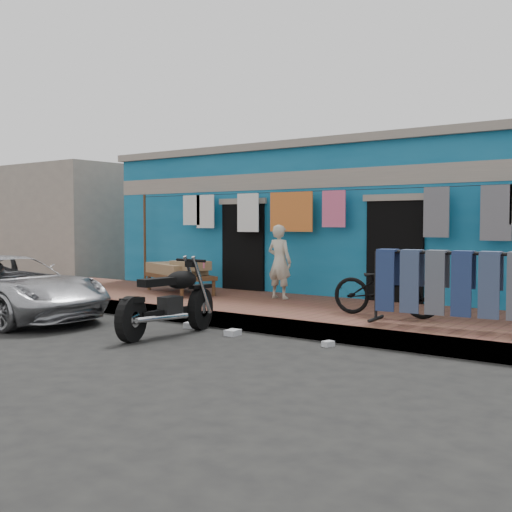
{
  "coord_description": "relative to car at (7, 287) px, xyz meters",
  "views": [
    {
      "loc": [
        6.26,
        -6.34,
        1.7
      ],
      "look_at": [
        0.0,
        2.0,
        1.15
      ],
      "focal_mm": 45.0,
      "sensor_mm": 36.0,
      "label": 1
    }
  ],
  "objects": [
    {
      "name": "curb",
      "position": [
        3.89,
        1.6,
        -0.45
      ],
      "size": [
        28.0,
        0.1,
        0.25
      ],
      "primitive_type": "cube",
      "color": "gray",
      "rests_on": "ground"
    },
    {
      "name": "ground",
      "position": [
        3.89,
        0.05,
        -0.58
      ],
      "size": [
        80.0,
        80.0,
        0.0
      ],
      "primitive_type": "plane",
      "color": "black",
      "rests_on": "ground"
    },
    {
      "name": "building",
      "position": [
        3.89,
        7.03,
        1.11
      ],
      "size": [
        12.2,
        5.2,
        3.36
      ],
      "color": "#105D89",
      "rests_on": "ground"
    },
    {
      "name": "litter_b",
      "position": [
        5.72,
        1.25,
        -0.54
      ],
      "size": [
        0.15,
        0.18,
        0.08
      ],
      "primitive_type": "cube",
      "rotation": [
        0.0,
        0.0,
        1.31
      ],
      "color": "silver",
      "rests_on": "ground"
    },
    {
      "name": "litter_a",
      "position": [
        3.18,
        1.25,
        -0.53
      ],
      "size": [
        0.24,
        0.21,
        0.09
      ],
      "primitive_type": "cube",
      "rotation": [
        0.0,
        0.0,
        0.26
      ],
      "color": "silver",
      "rests_on": "ground"
    },
    {
      "name": "litter_c",
      "position": [
        4.14,
        1.12,
        -0.53
      ],
      "size": [
        0.19,
        0.24,
        0.09
      ],
      "primitive_type": "cube",
      "rotation": [
        0.0,
        0.0,
        1.64
      ],
      "color": "silver",
      "rests_on": "ground"
    },
    {
      "name": "neighbor_left",
      "position": [
        -7.11,
        7.05,
        1.12
      ],
      "size": [
        6.0,
        5.0,
        3.4
      ],
      "primitive_type": "cube",
      "color": "#9E9384",
      "rests_on": "ground"
    },
    {
      "name": "jeans_rack",
      "position": [
        6.98,
        2.43,
        0.22
      ],
      "size": [
        2.37,
        0.9,
        1.09
      ],
      "primitive_type": null,
      "rotation": [
        0.0,
        0.0,
        0.1
      ],
      "color": "black",
      "rests_on": "sidewalk"
    },
    {
      "name": "clothesline",
      "position": [
        3.81,
        4.3,
        1.24
      ],
      "size": [
        10.06,
        0.06,
        2.1
      ],
      "color": "brown",
      "rests_on": "sidewalk"
    },
    {
      "name": "seated_person",
      "position": [
        3.23,
        3.66,
        0.38
      ],
      "size": [
        0.52,
        0.35,
        1.4
      ],
      "primitive_type": "imported",
      "rotation": [
        0.0,
        0.0,
        3.11
      ],
      "color": "beige",
      "rests_on": "sidewalk"
    },
    {
      "name": "car",
      "position": [
        0.0,
        0.0,
        0.0
      ],
      "size": [
        4.15,
        1.99,
        1.15
      ],
      "primitive_type": "imported",
      "rotation": [
        0.0,
        0.0,
        1.6
      ],
      "color": "#B0B1B5",
      "rests_on": "ground"
    },
    {
      "name": "sidewalk",
      "position": [
        3.89,
        3.05,
        -0.45
      ],
      "size": [
        28.0,
        3.0,
        0.25
      ],
      "primitive_type": "cube",
      "color": "brown",
      "rests_on": "ground"
    },
    {
      "name": "bicycle",
      "position": [
        5.85,
        2.79,
        0.22
      ],
      "size": [
        1.75,
        0.8,
        1.09
      ],
      "primitive_type": "imported",
      "rotation": [
        0.0,
        0.0,
        1.7
      ],
      "color": "black",
      "rests_on": "sidewalk"
    },
    {
      "name": "motorcycle",
      "position": [
        3.36,
        0.54,
        -0.01
      ],
      "size": [
        0.79,
        1.81,
        1.13
      ],
      "primitive_type": null,
      "rotation": [
        0.0,
        0.0,
        -0.05
      ],
      "color": "black",
      "rests_on": "ground"
    },
    {
      "name": "charpoy",
      "position": [
        1.01,
        3.28,
        -0.0
      ],
      "size": [
        2.55,
        2.24,
        0.64
      ],
      "primitive_type": null,
      "rotation": [
        0.0,
        0.0,
        -0.39
      ],
      "color": "brown",
      "rests_on": "sidewalk"
    }
  ]
}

